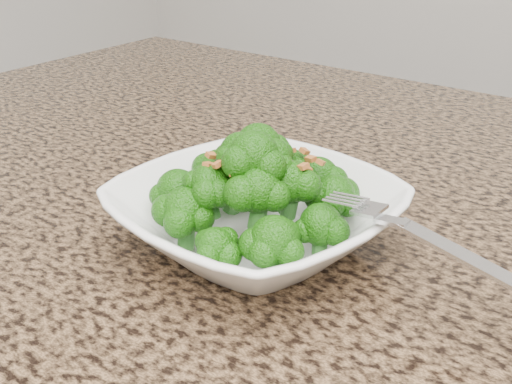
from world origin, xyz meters
The scene contains 5 objects.
granite_counter centered at (0.00, 0.30, 0.89)m, with size 1.64×1.04×0.03m, color brown.
bowl centered at (-0.15, 0.26, 0.93)m, with size 0.22×0.22×0.05m, color white.
broccoli_pile centered at (-0.15, 0.26, 0.99)m, with size 0.19×0.19×0.07m, color #1B5F0A, non-canonical shape.
garlic_topping centered at (-0.15, 0.26, 1.02)m, with size 0.12×0.12×0.01m, color #B2652B, non-canonical shape.
fork centered at (-0.03, 0.27, 0.96)m, with size 0.19×0.03×0.01m, color silver, non-canonical shape.
Camera 1 is at (0.12, -0.11, 1.17)m, focal length 45.00 mm.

